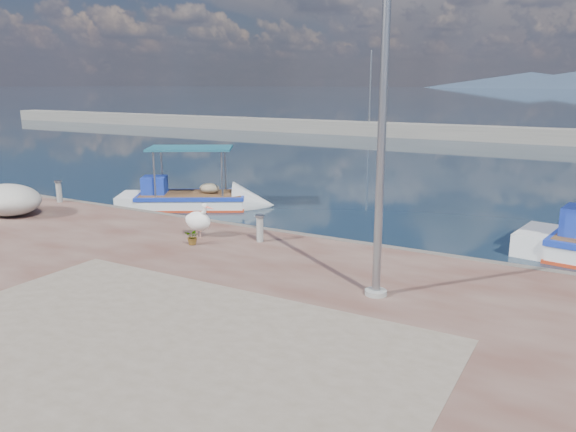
# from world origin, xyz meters

# --- Properties ---
(ground) EXTENTS (1400.00, 1400.00, 0.00)m
(ground) POSITION_xyz_m (0.00, 0.00, 0.00)
(ground) COLOR #162635
(ground) RESTS_ON ground
(quay_patch) EXTENTS (9.00, 7.00, 0.01)m
(quay_patch) POSITION_xyz_m (1.00, -3.00, 0.50)
(quay_patch) COLOR gray
(quay_patch) RESTS_ON quay
(breakwater) EXTENTS (120.00, 2.20, 7.50)m
(breakwater) POSITION_xyz_m (-0.00, 40.00, 0.60)
(breakwater) COLOR gray
(breakwater) RESTS_ON ground
(boat_left) EXTENTS (5.78, 4.46, 2.71)m
(boat_left) POSITION_xyz_m (-6.65, 7.97, 0.21)
(boat_left) COLOR white
(boat_left) RESTS_ON ground
(pelican) EXTENTS (1.03, 0.55, 0.99)m
(pelican) POSITION_xyz_m (-2.57, 3.33, 0.97)
(pelican) COLOR tan
(pelican) RESTS_ON quay
(lamp_post) EXTENTS (0.44, 0.96, 7.00)m
(lamp_post) POSITION_xyz_m (3.27, 1.64, 3.80)
(lamp_post) COLOR gray
(lamp_post) RESTS_ON quay
(bollard_near) EXTENTS (0.24, 0.24, 0.73)m
(bollard_near) POSITION_xyz_m (-0.85, 3.77, 0.90)
(bollard_near) COLOR gray
(bollard_near) RESTS_ON quay
(bollard_far) EXTENTS (0.26, 0.26, 0.78)m
(bollard_far) POSITION_xyz_m (-9.87, 4.60, 0.92)
(bollard_far) COLOR gray
(bollard_far) RESTS_ON quay
(potted_plant) EXTENTS (0.45, 0.40, 0.44)m
(potted_plant) POSITION_xyz_m (-2.23, 2.65, 0.72)
(potted_plant) COLOR #33722D
(potted_plant) RESTS_ON quay
(net_pile_a) EXTENTS (2.44, 1.77, 1.00)m
(net_pile_a) POSITION_xyz_m (-9.61, 2.43, 1.00)
(net_pile_a) COLOR beige
(net_pile_a) RESTS_ON quay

